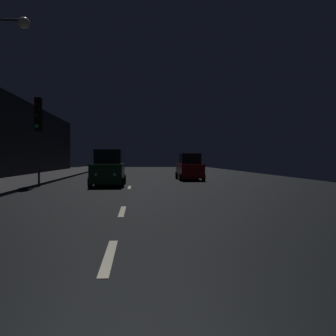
% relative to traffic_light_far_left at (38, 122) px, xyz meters
% --- Properties ---
extents(ground, '(27.18, 84.00, 0.02)m').
position_rel_traffic_light_far_left_xyz_m(ground, '(5.09, 6.43, -3.65)').
color(ground, black).
extents(sidewalk_left, '(4.40, 84.00, 0.15)m').
position_rel_traffic_light_far_left_xyz_m(sidewalk_left, '(-2.29, 6.43, -3.57)').
color(sidewalk_left, '#28282B').
rests_on(sidewalk_left, ground).
extents(lane_centerline, '(0.16, 16.32, 0.01)m').
position_rel_traffic_light_far_left_xyz_m(lane_centerline, '(5.09, -8.69, -3.64)').
color(lane_centerline, beige).
rests_on(lane_centerline, ground).
extents(traffic_light_far_left, '(0.38, 0.49, 5.00)m').
position_rel_traffic_light_far_left_xyz_m(traffic_light_far_left, '(0.00, 0.00, 0.00)').
color(traffic_light_far_left, '#38383A').
rests_on(traffic_light_far_left, ground).
extents(car_approaching_headlights, '(1.93, 4.18, 2.11)m').
position_rel_traffic_light_far_left_xyz_m(car_approaching_headlights, '(3.84, 0.43, -2.68)').
color(car_approaching_headlights, '#0F3819').
rests_on(car_approaching_headlights, ground).
extents(car_parked_right_far, '(1.80, 3.90, 1.97)m').
position_rel_traffic_light_far_left_xyz_m(car_parked_right_far, '(9.38, 5.72, -2.74)').
color(car_parked_right_far, maroon).
rests_on(car_parked_right_far, ground).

